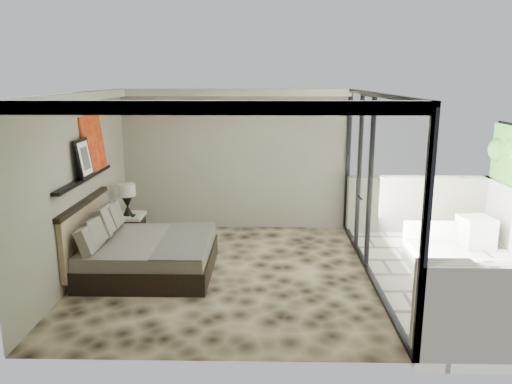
{
  "coord_description": "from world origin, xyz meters",
  "views": [
    {
      "loc": [
        0.62,
        -7.37,
        3.02
      ],
      "look_at": [
        0.46,
        0.4,
        1.23
      ],
      "focal_mm": 35.0,
      "sensor_mm": 36.0,
      "label": 1
    }
  ],
  "objects_px": {
    "bed": "(143,252)",
    "table_lamp": "(127,195)",
    "lounger": "(444,264)",
    "ottoman": "(476,232)",
    "nightstand": "(129,226)"
  },
  "relations": [
    {
      "from": "nightstand",
      "to": "ottoman",
      "type": "bearing_deg",
      "value": -7.93
    },
    {
      "from": "bed",
      "to": "ottoman",
      "type": "relative_size",
      "value": 3.69
    },
    {
      "from": "nightstand",
      "to": "table_lamp",
      "type": "height_order",
      "value": "table_lamp"
    },
    {
      "from": "ottoman",
      "to": "lounger",
      "type": "relative_size",
      "value": 0.32
    },
    {
      "from": "table_lamp",
      "to": "lounger",
      "type": "bearing_deg",
      "value": -16.59
    },
    {
      "from": "bed",
      "to": "lounger",
      "type": "xyz_separation_m",
      "value": [
        4.68,
        -0.11,
        -0.12
      ]
    },
    {
      "from": "nightstand",
      "to": "ottoman",
      "type": "height_order",
      "value": "nightstand"
    },
    {
      "from": "table_lamp",
      "to": "ottoman",
      "type": "bearing_deg",
      "value": -0.86
    },
    {
      "from": "bed",
      "to": "ottoman",
      "type": "xyz_separation_m",
      "value": [
        5.76,
        1.38,
        -0.06
      ]
    },
    {
      "from": "table_lamp",
      "to": "ottoman",
      "type": "xyz_separation_m",
      "value": [
        6.39,
        -0.1,
        -0.63
      ]
    },
    {
      "from": "table_lamp",
      "to": "bed",
      "type": "bearing_deg",
      "value": -66.79
    },
    {
      "from": "table_lamp",
      "to": "lounger",
      "type": "distance_m",
      "value": 5.58
    },
    {
      "from": "table_lamp",
      "to": "nightstand",
      "type": "bearing_deg",
      "value": 107.81
    },
    {
      "from": "bed",
      "to": "table_lamp",
      "type": "xyz_separation_m",
      "value": [
        -0.63,
        1.47,
        0.57
      ]
    },
    {
      "from": "ottoman",
      "to": "table_lamp",
      "type": "bearing_deg",
      "value": 179.14
    }
  ]
}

